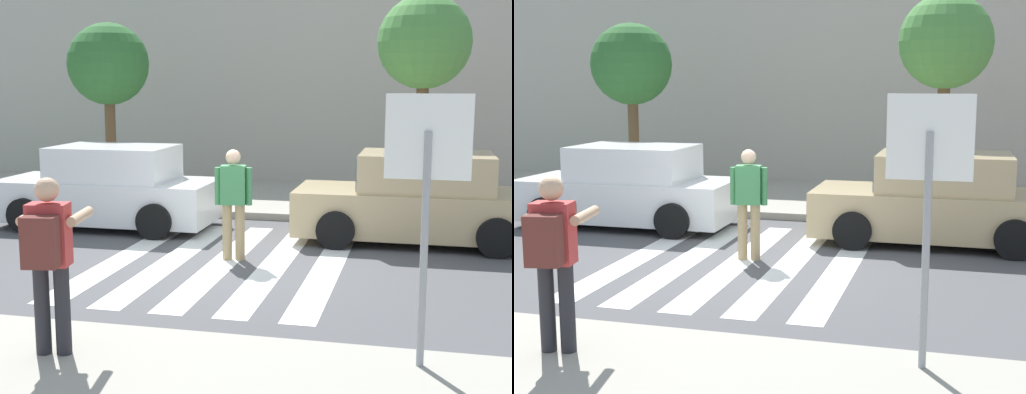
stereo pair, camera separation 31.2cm
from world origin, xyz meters
TOP-DOWN VIEW (x-y plane):
  - ground_plane at (0.00, 0.00)m, footprint 120.00×120.00m
  - sidewalk_far at (0.00, 6.00)m, footprint 60.00×4.80m
  - building_facade_far at (0.00, 10.40)m, footprint 56.00×4.00m
  - crosswalk_stripe_0 at (-1.60, 0.20)m, footprint 0.44×5.20m
  - crosswalk_stripe_1 at (-0.80, 0.20)m, footprint 0.44×5.20m
  - crosswalk_stripe_2 at (0.00, 0.20)m, footprint 0.44×5.20m
  - crosswalk_stripe_3 at (0.80, 0.20)m, footprint 0.44×5.20m
  - crosswalk_stripe_4 at (1.60, 0.20)m, footprint 0.44×5.20m
  - stop_sign at (2.98, -3.59)m, footprint 0.76×0.08m
  - photographer_with_backpack at (-0.48, -4.14)m, footprint 0.67×0.91m
  - pedestrian_crossing at (0.11, 0.37)m, footprint 0.58×0.29m
  - parked_car_white at (-2.85, 2.30)m, footprint 4.10×1.92m
  - parked_car_tan at (2.87, 2.30)m, footprint 4.10×1.92m
  - street_tree_west at (-4.02, 4.93)m, footprint 1.83×1.83m
  - street_tree_center at (2.86, 4.34)m, footprint 1.81×1.81m

SIDE VIEW (x-z plane):
  - ground_plane at x=0.00m, z-range 0.00..0.00m
  - crosswalk_stripe_0 at x=-1.60m, z-range 0.00..0.01m
  - crosswalk_stripe_1 at x=-0.80m, z-range 0.00..0.01m
  - crosswalk_stripe_2 at x=0.00m, z-range 0.00..0.01m
  - crosswalk_stripe_3 at x=0.80m, z-range 0.00..0.01m
  - crosswalk_stripe_4 at x=1.60m, z-range 0.00..0.01m
  - sidewalk_far at x=0.00m, z-range 0.00..0.14m
  - parked_car_white at x=-2.85m, z-range -0.05..1.50m
  - parked_car_tan at x=2.87m, z-range -0.05..1.50m
  - pedestrian_crossing at x=0.11m, z-range 0.11..1.84m
  - photographer_with_backpack at x=-0.48m, z-range 0.31..2.03m
  - stop_sign at x=2.98m, z-range 0.71..3.22m
  - building_facade_far at x=0.00m, z-range 0.00..5.23m
  - street_tree_west at x=-4.02m, z-range 1.14..5.05m
  - street_tree_center at x=2.86m, z-range 1.32..5.58m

